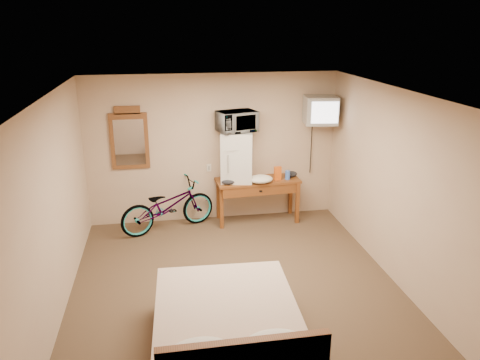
{
  "coord_description": "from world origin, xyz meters",
  "views": [
    {
      "loc": [
        -0.85,
        -5.28,
        3.28
      ],
      "look_at": [
        0.17,
        0.61,
        1.25
      ],
      "focal_mm": 35.0,
      "sensor_mm": 36.0,
      "label": 1
    }
  ],
  "objects_px": {
    "desk": "(258,187)",
    "mini_fridge": "(237,156)",
    "blue_cup": "(288,175)",
    "bed": "(229,335)",
    "crt_television": "(320,110)",
    "microwave": "(237,121)",
    "wall_mirror": "(129,139)",
    "bicycle": "(168,206)"
  },
  "relations": [
    {
      "from": "blue_cup",
      "to": "microwave",
      "type": "bearing_deg",
      "value": 173.75
    },
    {
      "from": "crt_television",
      "to": "bed",
      "type": "bearing_deg",
      "value": -121.03
    },
    {
      "from": "wall_mirror",
      "to": "bicycle",
      "type": "bearing_deg",
      "value": -32.64
    },
    {
      "from": "wall_mirror",
      "to": "mini_fridge",
      "type": "bearing_deg",
      "value": -7.15
    },
    {
      "from": "microwave",
      "to": "blue_cup",
      "type": "relative_size",
      "value": 4.05
    },
    {
      "from": "blue_cup",
      "to": "crt_television",
      "type": "xyz_separation_m",
      "value": [
        0.54,
        0.06,
        1.07
      ]
    },
    {
      "from": "mini_fridge",
      "to": "crt_television",
      "type": "relative_size",
      "value": 1.34
    },
    {
      "from": "blue_cup",
      "to": "bicycle",
      "type": "height_order",
      "value": "blue_cup"
    },
    {
      "from": "blue_cup",
      "to": "bicycle",
      "type": "bearing_deg",
      "value": -178.68
    },
    {
      "from": "microwave",
      "to": "wall_mirror",
      "type": "bearing_deg",
      "value": 155.67
    },
    {
      "from": "desk",
      "to": "crt_television",
      "type": "bearing_deg",
      "value": 1.2
    },
    {
      "from": "crt_television",
      "to": "bed",
      "type": "height_order",
      "value": "crt_television"
    },
    {
      "from": "crt_television",
      "to": "bicycle",
      "type": "bearing_deg",
      "value": -177.67
    },
    {
      "from": "crt_television",
      "to": "bicycle",
      "type": "xyz_separation_m",
      "value": [
        -2.56,
        -0.1,
        -1.48
      ]
    },
    {
      "from": "crt_television",
      "to": "bed",
      "type": "xyz_separation_m",
      "value": [
        -2.05,
        -3.4,
        -1.6
      ]
    },
    {
      "from": "blue_cup",
      "to": "bed",
      "type": "height_order",
      "value": "same"
    },
    {
      "from": "bed",
      "to": "crt_television",
      "type": "bearing_deg",
      "value": 58.97
    },
    {
      "from": "microwave",
      "to": "desk",
      "type": "bearing_deg",
      "value": -26.45
    },
    {
      "from": "wall_mirror",
      "to": "bed",
      "type": "bearing_deg",
      "value": -73.68
    },
    {
      "from": "bed",
      "to": "wall_mirror",
      "type": "bearing_deg",
      "value": 106.32
    },
    {
      "from": "desk",
      "to": "mini_fridge",
      "type": "height_order",
      "value": "mini_fridge"
    },
    {
      "from": "blue_cup",
      "to": "bed",
      "type": "relative_size",
      "value": 0.07
    },
    {
      "from": "desk",
      "to": "wall_mirror",
      "type": "relative_size",
      "value": 1.38
    },
    {
      "from": "desk",
      "to": "bicycle",
      "type": "relative_size",
      "value": 0.89
    },
    {
      "from": "desk",
      "to": "crt_television",
      "type": "distance_m",
      "value": 1.63
    },
    {
      "from": "blue_cup",
      "to": "crt_television",
      "type": "bearing_deg",
      "value": 6.12
    },
    {
      "from": "desk",
      "to": "mini_fridge",
      "type": "relative_size",
      "value": 1.71
    },
    {
      "from": "desk",
      "to": "blue_cup",
      "type": "height_order",
      "value": "blue_cup"
    },
    {
      "from": "blue_cup",
      "to": "crt_television",
      "type": "relative_size",
      "value": 0.24
    },
    {
      "from": "microwave",
      "to": "blue_cup",
      "type": "xyz_separation_m",
      "value": [
        0.85,
        -0.09,
        -0.93
      ]
    },
    {
      "from": "blue_cup",
      "to": "wall_mirror",
      "type": "distance_m",
      "value": 2.68
    },
    {
      "from": "crt_television",
      "to": "bicycle",
      "type": "height_order",
      "value": "crt_television"
    },
    {
      "from": "microwave",
      "to": "bicycle",
      "type": "distance_m",
      "value": 1.78
    },
    {
      "from": "blue_cup",
      "to": "bicycle",
      "type": "relative_size",
      "value": 0.09
    },
    {
      "from": "blue_cup",
      "to": "bicycle",
      "type": "xyz_separation_m",
      "value": [
        -2.02,
        -0.05,
        -0.4
      ]
    },
    {
      "from": "crt_television",
      "to": "microwave",
      "type": "bearing_deg",
      "value": 178.53
    },
    {
      "from": "wall_mirror",
      "to": "bicycle",
      "type": "distance_m",
      "value": 1.25
    },
    {
      "from": "blue_cup",
      "to": "bed",
      "type": "distance_m",
      "value": 3.71
    },
    {
      "from": "mini_fridge",
      "to": "bed",
      "type": "bearing_deg",
      "value": -100.82
    },
    {
      "from": "crt_television",
      "to": "wall_mirror",
      "type": "relative_size",
      "value": 0.61
    },
    {
      "from": "microwave",
      "to": "bed",
      "type": "bearing_deg",
      "value": -118.0
    },
    {
      "from": "bicycle",
      "to": "mini_fridge",
      "type": "bearing_deg",
      "value": -103.95
    }
  ]
}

